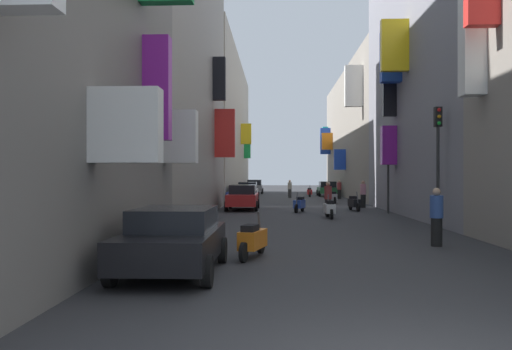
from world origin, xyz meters
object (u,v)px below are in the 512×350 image
at_px(parked_car_red, 243,197).
at_px(parked_car_silver, 248,190).
at_px(pedestrian_near_right, 363,194).
at_px(scooter_blue, 299,204).
at_px(traffic_light_near_corner, 438,147).
at_px(scooter_silver, 333,197).
at_px(pedestrian_far_away, 290,189).
at_px(scooter_red, 310,192).
at_px(parked_car_green, 327,188).
at_px(traffic_light_far_corner, 388,161).
at_px(parked_car_blue, 241,194).
at_px(parked_car_grey, 255,186).
at_px(scooter_white, 330,209).
at_px(pedestrian_crossing, 339,189).
at_px(pedestrian_near_left, 328,199).
at_px(pedestrian_mid_street, 437,217).
at_px(scooter_black, 354,203).
at_px(parked_car_black, 174,238).
at_px(scooter_orange, 253,239).

bearing_deg(parked_car_red, parked_car_silver, 91.99).
distance_m(parked_car_silver, pedestrian_near_right, 14.24).
distance_m(scooter_blue, traffic_light_near_corner, 10.62).
height_order(scooter_silver, pedestrian_near_right, pedestrian_near_right).
bearing_deg(pedestrian_near_right, pedestrian_far_away, 106.65).
bearing_deg(scooter_red, parked_car_green, 45.77).
bearing_deg(traffic_light_far_corner, parked_car_blue, 134.20).
bearing_deg(parked_car_green, parked_car_grey, 139.00).
bearing_deg(scooter_white, parked_car_green, 84.48).
bearing_deg(pedestrian_crossing, pedestrian_near_left, -98.77).
height_order(parked_car_grey, pedestrian_mid_street, pedestrian_mid_street).
xyz_separation_m(parked_car_red, scooter_red, (5.20, 18.42, -0.32)).
distance_m(scooter_silver, pedestrian_crossing, 6.96).
xyz_separation_m(scooter_white, traffic_light_far_corner, (3.49, 3.16, 2.38)).
relative_size(parked_car_green, pedestrian_near_left, 2.24).
distance_m(scooter_red, pedestrian_far_away, 2.80).
bearing_deg(pedestrian_far_away, scooter_black, -79.13).
xyz_separation_m(parked_car_red, pedestrian_crossing, (7.53, 14.45, 0.05)).
bearing_deg(parked_car_silver, pedestrian_crossing, 3.61).
bearing_deg(pedestrian_crossing, scooter_silver, -101.07).
distance_m(parked_car_black, parked_car_silver, 33.68).
relative_size(pedestrian_crossing, pedestrian_mid_street, 0.98).
bearing_deg(scooter_silver, pedestrian_near_right, -76.34).
bearing_deg(scooter_white, parked_car_black, -108.82).
height_order(pedestrian_crossing, pedestrian_mid_street, pedestrian_mid_street).
bearing_deg(parked_car_red, scooter_blue, -29.57).
bearing_deg(parked_car_blue, parked_car_black, -89.17).
bearing_deg(scooter_black, scooter_orange, -106.76).
height_order(scooter_orange, scooter_red, same).
height_order(scooter_white, traffic_light_far_corner, traffic_light_far_corner).
bearing_deg(pedestrian_near_right, traffic_light_near_corner, -87.49).
bearing_deg(pedestrian_mid_street, pedestrian_far_away, 96.09).
height_order(parked_car_green, parked_car_silver, parked_car_silver).
bearing_deg(parked_car_red, pedestrian_mid_street, -66.63).
bearing_deg(scooter_orange, scooter_silver, 79.24).
height_order(parked_car_silver, pedestrian_mid_street, pedestrian_mid_street).
relative_size(parked_car_red, pedestrian_near_left, 2.45).
distance_m(scooter_orange, scooter_red, 36.31).
distance_m(scooter_silver, pedestrian_far_away, 9.29).
relative_size(pedestrian_mid_street, traffic_light_far_corner, 0.41).
bearing_deg(scooter_blue, scooter_orange, -96.87).
bearing_deg(parked_car_black, pedestrian_far_away, 84.55).
bearing_deg(pedestrian_far_away, pedestrian_near_right, -73.35).
height_order(parked_car_grey, scooter_white, parked_car_grey).
bearing_deg(pedestrian_far_away, scooter_blue, -89.89).
distance_m(scooter_blue, traffic_light_far_corner, 5.38).
bearing_deg(scooter_red, pedestrian_far_away, -134.39).
height_order(parked_car_silver, pedestrian_crossing, pedestrian_crossing).
distance_m(parked_car_black, scooter_orange, 2.60).
distance_m(parked_car_red, pedestrian_far_away, 16.75).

